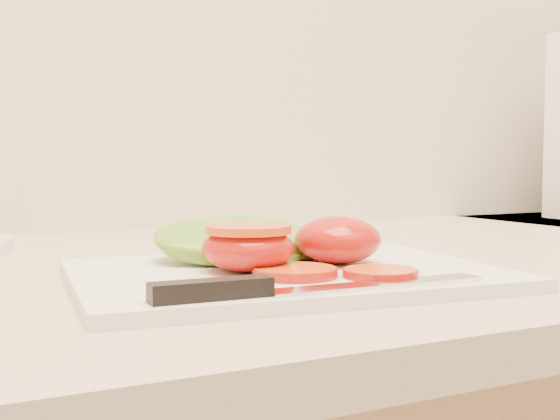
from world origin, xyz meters
name	(u,v)px	position (x,y,z in m)	size (l,w,h in m)	color
cutting_board	(286,275)	(-0.38, 1.55, 0.94)	(0.32, 0.23, 0.01)	white
tomato_half_dome	(338,240)	(-0.33, 1.55, 0.96)	(0.07, 0.07, 0.04)	#B52411
tomato_half_cut	(248,246)	(-0.42, 1.55, 0.96)	(0.07, 0.07, 0.04)	#B52411
tomato_slice_0	(295,272)	(-0.40, 1.51, 0.94)	(0.06, 0.06, 0.01)	#DE5928
tomato_slice_1	(380,273)	(-0.34, 1.48, 0.94)	(0.05, 0.05, 0.01)	#DE5928
lettuce_leaf_0	(243,241)	(-0.39, 1.62, 0.95)	(0.16, 0.11, 0.03)	#79AE2E
lettuce_leaf_1	(284,241)	(-0.35, 1.62, 0.95)	(0.12, 0.09, 0.03)	#79AE2E
knife	(280,288)	(-0.43, 1.46, 0.94)	(0.23, 0.03, 0.01)	silver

